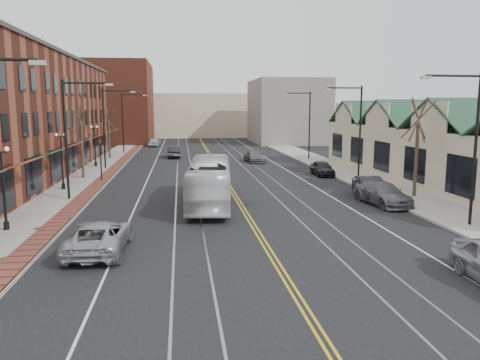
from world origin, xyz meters
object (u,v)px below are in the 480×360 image
object	(u,v)px
parked_car_b	(370,188)
parked_car_d	(322,168)
parked_car_c	(382,194)
transit_bus	(210,182)
parked_suv	(99,237)

from	to	relation	value
parked_car_b	parked_car_d	bearing A→B (deg)	97.93
parked_car_b	parked_car_c	xyz separation A→B (m)	(0.00, -2.09, -0.01)
parked_car_b	parked_car_d	xyz separation A→B (m)	(0.00, 11.18, -0.07)
parked_car_c	parked_car_b	bearing A→B (deg)	82.53
transit_bus	parked_car_b	world-z (taller)	transit_bus
parked_car_d	transit_bus	bearing A→B (deg)	-132.30
transit_bus	parked_car_d	distance (m)	16.47
parked_suv	parked_car_b	bearing A→B (deg)	-147.02
transit_bus	parked_car_b	size ratio (longest dim) A/B	2.40
parked_car_b	parked_car_d	world-z (taller)	parked_car_b
parked_suv	parked_car_c	bearing A→B (deg)	-152.49
transit_bus	parked_suv	xyz separation A→B (m)	(-5.50, -9.50, -0.80)
transit_bus	parked_suv	world-z (taller)	transit_bus
parked_suv	transit_bus	bearing A→B (deg)	-118.51
parked_car_b	parked_car_c	distance (m)	2.09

